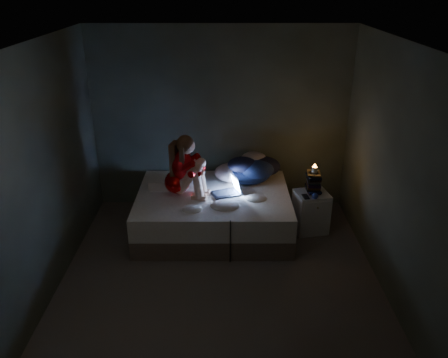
{
  "coord_description": "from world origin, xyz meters",
  "views": [
    {
      "loc": [
        0.04,
        -4.17,
        3.15
      ],
      "look_at": [
        0.05,
        1.0,
        0.8
      ],
      "focal_mm": 35.88,
      "sensor_mm": 36.0,
      "label": 1
    }
  ],
  "objects_px": {
    "nightstand": "(311,212)",
    "candle": "(315,168)",
    "phone": "(304,196)",
    "bed": "(214,212)",
    "woman": "(177,165)",
    "laptop": "(226,185)"
  },
  "relations": [
    {
      "from": "woman",
      "to": "nightstand",
      "type": "xyz_separation_m",
      "value": [
        1.77,
        0.01,
        -0.68
      ]
    },
    {
      "from": "laptop",
      "to": "phone",
      "type": "relative_size",
      "value": 2.59
    },
    {
      "from": "nightstand",
      "to": "candle",
      "type": "distance_m",
      "value": 0.62
    },
    {
      "from": "laptop",
      "to": "phone",
      "type": "xyz_separation_m",
      "value": [
        1.01,
        -0.07,
        -0.11
      ]
    },
    {
      "from": "laptop",
      "to": "phone",
      "type": "height_order",
      "value": "laptop"
    },
    {
      "from": "woman",
      "to": "candle",
      "type": "distance_m",
      "value": 1.77
    },
    {
      "from": "phone",
      "to": "bed",
      "type": "bearing_deg",
      "value": 178.75
    },
    {
      "from": "bed",
      "to": "woman",
      "type": "relative_size",
      "value": 2.42
    },
    {
      "from": "candle",
      "to": "phone",
      "type": "relative_size",
      "value": 0.57
    },
    {
      "from": "candle",
      "to": "woman",
      "type": "bearing_deg",
      "value": -178.85
    },
    {
      "from": "laptop",
      "to": "nightstand",
      "type": "height_order",
      "value": "laptop"
    },
    {
      "from": "laptop",
      "to": "candle",
      "type": "xyz_separation_m",
      "value": [
        1.15,
        0.04,
        0.23
      ]
    },
    {
      "from": "candle",
      "to": "phone",
      "type": "xyz_separation_m",
      "value": [
        -0.13,
        -0.12,
        -0.34
      ]
    },
    {
      "from": "woman",
      "to": "phone",
      "type": "xyz_separation_m",
      "value": [
        1.64,
        -0.08,
        -0.4
      ]
    },
    {
      "from": "laptop",
      "to": "candle",
      "type": "height_order",
      "value": "candle"
    },
    {
      "from": "nightstand",
      "to": "candle",
      "type": "height_order",
      "value": "candle"
    },
    {
      "from": "nightstand",
      "to": "candle",
      "type": "relative_size",
      "value": 6.96
    },
    {
      "from": "phone",
      "to": "candle",
      "type": "bearing_deg",
      "value": 45.21
    },
    {
      "from": "laptop",
      "to": "nightstand",
      "type": "distance_m",
      "value": 1.21
    },
    {
      "from": "bed",
      "to": "phone",
      "type": "distance_m",
      "value": 1.21
    },
    {
      "from": "phone",
      "to": "woman",
      "type": "bearing_deg",
      "value": -179.08
    },
    {
      "from": "woman",
      "to": "candle",
      "type": "height_order",
      "value": "woman"
    }
  ]
}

